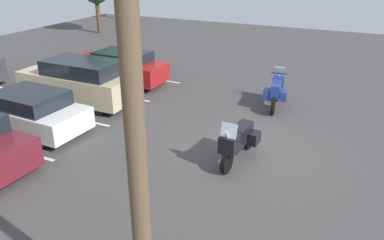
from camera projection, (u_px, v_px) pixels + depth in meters
The scene contains 8 objects.
ground at pixel (249, 152), 11.70m from camera, with size 44.00×44.00×0.10m, color #423F3F.
motorcycle_touring at pixel (238, 140), 10.82m from camera, with size 2.29×0.93×1.45m.
motorcycle_second at pixel (276, 90), 14.82m from camera, with size 2.26×0.92×1.44m.
parking_stripes at pixel (28, 128), 13.18m from camera, with size 13.58×4.90×0.01m.
car_white at pixel (24, 111), 12.84m from camera, with size 1.97×4.73×1.41m.
car_champagne at pixel (79, 81), 15.14m from camera, with size 1.82×4.74×1.78m.
car_red at pixel (117, 67), 17.58m from camera, with size 1.78×4.83×1.50m.
utility_pole at pixel (134, 122), 4.52m from camera, with size 1.80×0.27×7.13m.
Camera 1 is at (-10.10, -2.80, 5.54)m, focal length 35.63 mm.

